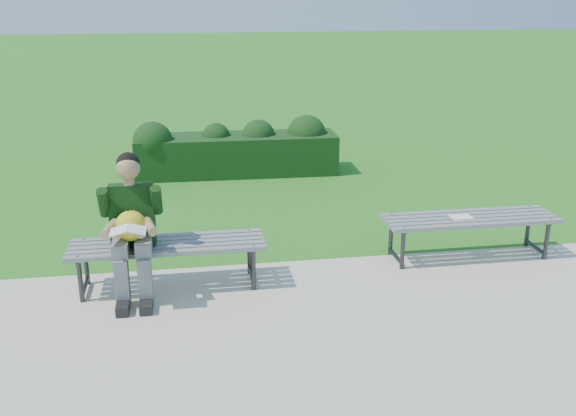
% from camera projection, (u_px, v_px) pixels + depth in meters
% --- Properties ---
extents(ground, '(80.00, 80.00, 0.00)m').
position_uv_depth(ground, '(294.00, 263.00, 6.68)').
color(ground, '#34721F').
rests_on(ground, ground).
extents(walkway, '(30.00, 3.50, 0.02)m').
position_uv_depth(walkway, '(332.00, 350.00, 5.04)').
color(walkway, '#B4AB98').
rests_on(walkway, ground).
extents(hedge, '(3.10, 0.84, 0.87)m').
position_uv_depth(hedge, '(237.00, 149.00, 9.85)').
color(hedge, '#204418').
rests_on(hedge, ground).
extents(bench_left, '(1.80, 0.50, 0.46)m').
position_uv_depth(bench_left, '(168.00, 248.00, 5.97)').
color(bench_left, slate).
rests_on(bench_left, walkway).
extents(bench_right, '(1.80, 0.50, 0.46)m').
position_uv_depth(bench_right, '(470.00, 222.00, 6.66)').
color(bench_right, slate).
rests_on(bench_right, walkway).
extents(seated_boy, '(0.56, 0.76, 1.31)m').
position_uv_depth(seated_boy, '(132.00, 223.00, 5.74)').
color(seated_boy, slate).
rests_on(seated_boy, walkway).
extents(paper_sheet, '(0.22, 0.16, 0.01)m').
position_uv_depth(paper_sheet, '(461.00, 217.00, 6.63)').
color(paper_sheet, white).
rests_on(paper_sheet, bench_right).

